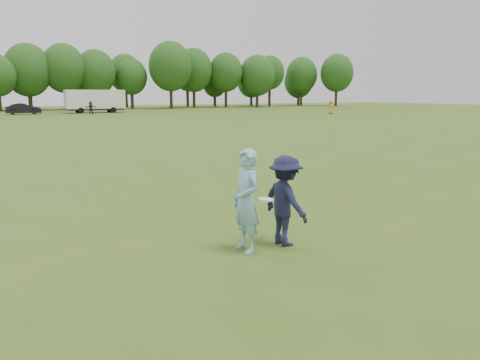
# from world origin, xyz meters

# --- Properties ---
(ground) EXTENTS (200.00, 200.00, 0.00)m
(ground) POSITION_xyz_m (0.00, 0.00, 0.00)
(ground) COLOR #3C5718
(ground) RESTS_ON ground
(thrower) EXTENTS (0.48, 0.70, 1.85)m
(thrower) POSITION_xyz_m (0.40, -0.57, 0.92)
(thrower) COLOR #82AFC9
(thrower) RESTS_ON ground
(defender) EXTENTS (0.72, 1.14, 1.68)m
(defender) POSITION_xyz_m (1.21, -0.60, 0.84)
(defender) COLOR #181935
(defender) RESTS_ON ground
(player_far_c) EXTENTS (1.00, 0.80, 1.78)m
(player_far_c) POSITION_xyz_m (36.91, 42.00, 0.89)
(player_far_c) COLOR orange
(player_far_c) RESTS_ON ground
(player_far_d) EXTENTS (1.56, 0.51, 1.68)m
(player_far_d) POSITION_xyz_m (8.65, 56.35, 0.84)
(player_far_d) COLOR #282828
(player_far_d) RESTS_ON ground
(car_f) EXTENTS (4.42, 1.69, 1.44)m
(car_f) POSITION_xyz_m (0.81, 60.17, 0.72)
(car_f) COLOR black
(car_f) RESTS_ON ground
(field_cone) EXTENTS (0.28, 0.28, 0.30)m
(field_cone) POSITION_xyz_m (15.86, 42.40, 0.15)
(field_cone) COLOR #DF5E0B
(field_cone) RESTS_ON ground
(disc_in_play) EXTENTS (0.30, 0.30, 0.05)m
(disc_in_play) POSITION_xyz_m (0.62, -0.88, 0.99)
(disc_in_play) COLOR white
(disc_in_play) RESTS_ON ground
(cargo_trailer) EXTENTS (9.00, 2.75, 3.20)m
(cargo_trailer) POSITION_xyz_m (10.12, 60.83, 1.78)
(cargo_trailer) COLOR white
(cargo_trailer) RESTS_ON ground
(treeline) EXTENTS (130.35, 18.39, 11.74)m
(treeline) POSITION_xyz_m (2.81, 76.90, 6.26)
(treeline) COLOR #332114
(treeline) RESTS_ON ground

